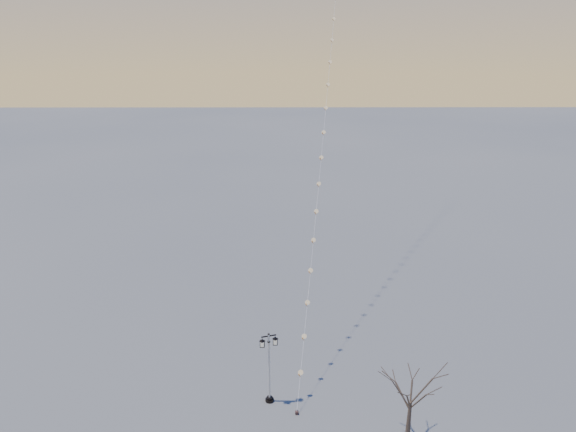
{
  "coord_description": "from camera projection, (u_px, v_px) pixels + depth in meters",
  "views": [
    {
      "loc": [
        -1.14,
        -21.81,
        19.64
      ],
      "look_at": [
        -0.98,
        8.09,
        9.59
      ],
      "focal_mm": 31.81,
      "sensor_mm": 36.0,
      "label": 1
    }
  ],
  "objects": [
    {
      "name": "kite_train",
      "position": [
        333.0,
        18.0,
        41.25
      ],
      "size": [
        7.05,
        41.91,
        43.61
      ],
      "rotation": [
        0.0,
        0.0,
        -0.44
      ],
      "color": "#37211E",
      "rests_on": "ground"
    },
    {
      "name": "bare_tree",
      "position": [
        411.0,
        392.0,
        25.69
      ],
      "size": [
        2.65,
        2.65,
        4.4
      ],
      "rotation": [
        0.0,
        0.0,
        -0.03
      ],
      "color": "#3D3125",
      "rests_on": "ground"
    },
    {
      "name": "street_lamp",
      "position": [
        269.0,
        364.0,
        28.83
      ],
      "size": [
        1.11,
        0.61,
        4.5
      ],
      "rotation": [
        0.0,
        0.0,
        0.3
      ],
      "color": "black",
      "rests_on": "ground"
    }
  ]
}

